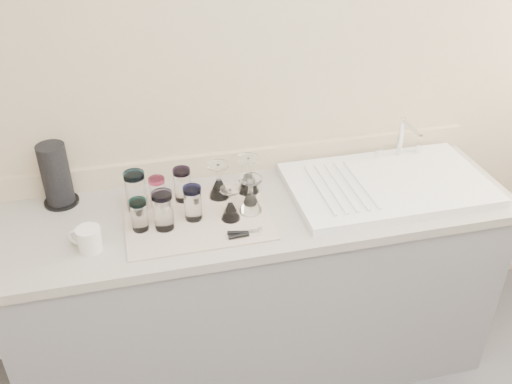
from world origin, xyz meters
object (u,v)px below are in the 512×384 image
object	(u,v)px
goblet_back_left	(219,186)
tumbler_blue	(163,210)
can_opener	(245,234)
goblet_front_right	(252,199)
sink_unit	(388,184)
goblet_back_right	(248,180)
tumbler_purple	(182,184)
goblet_front_left	(231,209)
tumbler_cyan	(158,192)
goblet_extra	(250,200)
tumbler_magenta	(139,215)
tumbler_teal	(136,191)
paper_towel_roll	(56,176)
tumbler_lavender	(193,203)
white_mug	(89,239)

from	to	relation	value
goblet_back_left	tumbler_blue	bearing A→B (deg)	-145.78
can_opener	goblet_front_right	bearing A→B (deg)	68.17
sink_unit	goblet_back_right	world-z (taller)	sink_unit
goblet_back_left	goblet_front_right	xyz separation A→B (m)	(0.10, -0.13, -0.00)
tumbler_purple	tumbler_blue	world-z (taller)	tumbler_blue
sink_unit	goblet_front_left	distance (m)	0.69
tumbler_cyan	goblet_front_right	size ratio (longest dim) A/B	0.87
tumbler_purple	goblet_back_left	world-z (taller)	goblet_back_left
goblet_front_left	tumbler_blue	bearing A→B (deg)	179.55
tumbler_cyan	tumbler_purple	world-z (taller)	tumbler_purple
tumbler_purple	goblet_extra	size ratio (longest dim) A/B	0.91
tumbler_magenta	can_opener	distance (m)	0.39
tumbler_teal	goblet_back_left	world-z (taller)	tumbler_teal
goblet_extra	tumbler_teal	bearing A→B (deg)	163.74
tumbler_cyan	paper_towel_roll	distance (m)	0.40
goblet_back_left	goblet_extra	world-z (taller)	goblet_extra
can_opener	tumbler_cyan	bearing A→B (deg)	136.68
tumbler_blue	goblet_front_right	size ratio (longest dim) A/B	1.05
tumbler_cyan	goblet_extra	size ratio (longest dim) A/B	0.83
tumbler_lavender	can_opener	size ratio (longest dim) A/B	1.09
tumbler_lavender	goblet_back_right	bearing A→B (deg)	29.21
tumbler_teal	tumbler_purple	distance (m)	0.18
tumbler_purple	paper_towel_roll	distance (m)	0.49
sink_unit	tumbler_purple	size ratio (longest dim) A/B	5.92
goblet_back_right	goblet_front_right	size ratio (longest dim) A/B	1.08
goblet_front_left	white_mug	world-z (taller)	goblet_front_left
tumbler_lavender	goblet_front_right	xyz separation A→B (m)	(0.23, 0.00, -0.02)
sink_unit	tumbler_cyan	distance (m)	0.95
tumbler_magenta	goblet_front_right	bearing A→B (deg)	3.06
goblet_back_left	goblet_back_right	xyz separation A→B (m)	(0.12, 0.01, 0.00)
tumbler_lavender	goblet_back_left	world-z (taller)	goblet_back_left
tumbler_magenta	goblet_front_left	distance (m)	0.34
white_mug	tumbler_purple	bearing A→B (deg)	32.39
goblet_back_right	paper_towel_roll	world-z (taller)	paper_towel_roll
tumbler_purple	can_opener	world-z (taller)	tumbler_purple
tumbler_blue	tumbler_lavender	size ratio (longest dim) A/B	1.10
tumbler_cyan	goblet_back_left	size ratio (longest dim) A/B	0.84
goblet_front_left	paper_towel_roll	world-z (taller)	paper_towel_roll
tumbler_blue	can_opener	size ratio (longest dim) A/B	1.21
tumbler_cyan	goblet_extra	distance (m)	0.36
tumbler_blue	goblet_extra	distance (m)	0.34
goblet_back_left	goblet_back_right	size ratio (longest dim) A/B	0.96
goblet_back_left	goblet_extra	size ratio (longest dim) A/B	0.99
tumbler_magenta	tumbler_lavender	bearing A→B (deg)	6.35
sink_unit	goblet_back_right	bearing A→B (deg)	169.91
sink_unit	tumbler_purple	distance (m)	0.85
sink_unit	can_opener	distance (m)	0.68
can_opener	paper_towel_roll	size ratio (longest dim) A/B	0.49
goblet_front_left	goblet_extra	distance (m)	0.09
paper_towel_roll	goblet_front_left	bearing A→B (deg)	-23.80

